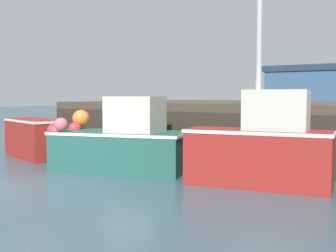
# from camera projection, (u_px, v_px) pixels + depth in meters

# --- Properties ---
(ground) EXTENTS (120.00, 160.00, 0.10)m
(ground) POSITION_uv_depth(u_px,v_px,m) (26.00, 187.00, 10.11)
(ground) COLOR #38515B
(pier) EXTENTS (13.32, 8.44, 1.86)m
(pier) POSITION_uv_depth(u_px,v_px,m) (263.00, 110.00, 15.25)
(pier) COLOR #473D33
(pier) RESTS_ON ground
(fishing_boat_near_left) EXTENTS (2.88, 1.75, 1.30)m
(fishing_boat_near_left) POSITION_uv_depth(u_px,v_px,m) (34.00, 137.00, 14.51)
(fishing_boat_near_left) COLOR maroon
(fishing_boat_near_left) RESTS_ON ground
(fishing_boat_near_right) EXTENTS (4.07, 2.58, 2.07)m
(fishing_boat_near_right) POSITION_uv_depth(u_px,v_px,m) (121.00, 142.00, 11.97)
(fishing_boat_near_right) COLOR #23564C
(fishing_boat_near_right) RESTS_ON ground
(fishing_boat_mid) EXTENTS (3.46, 1.60, 4.75)m
(fishing_boat_mid) POSITION_uv_depth(u_px,v_px,m) (261.00, 147.00, 9.85)
(fishing_boat_mid) COLOR maroon
(fishing_boat_mid) RESTS_ON ground
(warehouse) EXTENTS (10.92, 5.69, 4.58)m
(warehouse) POSITION_uv_depth(u_px,v_px,m) (336.00, 93.00, 36.17)
(warehouse) COLOR #385675
(warehouse) RESTS_ON ground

